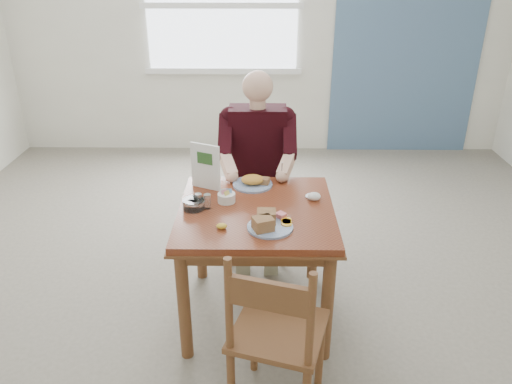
{
  "coord_description": "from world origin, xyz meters",
  "views": [
    {
      "loc": [
        0.03,
        -2.57,
        2.08
      ],
      "look_at": [
        -0.0,
        0.0,
        0.85
      ],
      "focal_mm": 35.0,
      "sensor_mm": 36.0,
      "label": 1
    }
  ],
  "objects_px": {
    "chair_far": "(258,191)",
    "near_plate": "(268,223)",
    "diner": "(258,154)",
    "far_plate": "(253,182)",
    "chair_near": "(276,335)",
    "table": "(256,225)"
  },
  "relations": [
    {
      "from": "chair_far",
      "to": "chair_near",
      "type": "bearing_deg",
      "value": -86.26
    },
    {
      "from": "chair_near",
      "to": "near_plate",
      "type": "height_order",
      "value": "chair_near"
    },
    {
      "from": "chair_near",
      "to": "far_plate",
      "type": "height_order",
      "value": "chair_near"
    },
    {
      "from": "chair_far",
      "to": "diner",
      "type": "xyz_separation_m",
      "value": [
        0.0,
        -0.09,
        0.33
      ]
    },
    {
      "from": "chair_near",
      "to": "near_plate",
      "type": "bearing_deg",
      "value": 93.85
    },
    {
      "from": "chair_near",
      "to": "diner",
      "type": "bearing_deg",
      "value": 93.97
    },
    {
      "from": "chair_far",
      "to": "near_plate",
      "type": "relative_size",
      "value": 3.16
    },
    {
      "from": "table",
      "to": "chair_far",
      "type": "relative_size",
      "value": 0.97
    },
    {
      "from": "diner",
      "to": "far_plate",
      "type": "xyz_separation_m",
      "value": [
        -0.02,
        -0.39,
        -0.04
      ]
    },
    {
      "from": "chair_near",
      "to": "diner",
      "type": "relative_size",
      "value": 0.69
    },
    {
      "from": "near_plate",
      "to": "chair_near",
      "type": "bearing_deg",
      "value": -86.15
    },
    {
      "from": "chair_far",
      "to": "far_plate",
      "type": "relative_size",
      "value": 3.06
    },
    {
      "from": "table",
      "to": "near_plate",
      "type": "relative_size",
      "value": 3.06
    },
    {
      "from": "diner",
      "to": "near_plate",
      "type": "bearing_deg",
      "value": -85.97
    },
    {
      "from": "chair_far",
      "to": "chair_near",
      "type": "distance_m",
      "value": 1.56
    },
    {
      "from": "chair_far",
      "to": "table",
      "type": "bearing_deg",
      "value": -90.0
    },
    {
      "from": "diner",
      "to": "near_plate",
      "type": "relative_size",
      "value": 4.6
    },
    {
      "from": "far_plate",
      "to": "chair_near",
      "type": "bearing_deg",
      "value": -83.46
    },
    {
      "from": "table",
      "to": "chair_near",
      "type": "relative_size",
      "value": 0.97
    },
    {
      "from": "chair_far",
      "to": "far_plate",
      "type": "bearing_deg",
      "value": -92.58
    },
    {
      "from": "chair_far",
      "to": "near_plate",
      "type": "bearing_deg",
      "value": -86.32
    },
    {
      "from": "diner",
      "to": "far_plate",
      "type": "bearing_deg",
      "value": -93.18
    }
  ]
}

